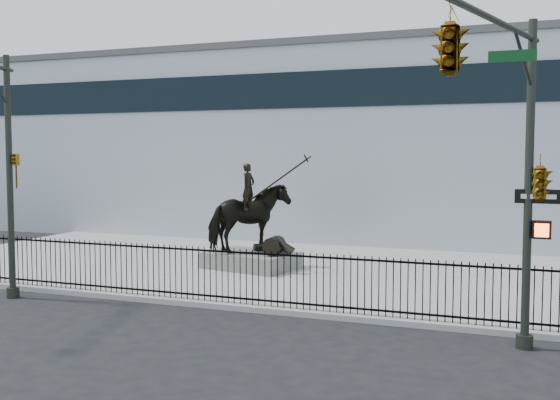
% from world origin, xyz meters
% --- Properties ---
extents(ground, '(120.00, 120.00, 0.00)m').
position_xyz_m(ground, '(0.00, 0.00, 0.00)').
color(ground, black).
rests_on(ground, ground).
extents(plaza, '(30.00, 12.00, 0.15)m').
position_xyz_m(plaza, '(0.00, 7.00, 0.07)').
color(plaza, gray).
rests_on(plaza, ground).
extents(building, '(44.00, 14.00, 9.00)m').
position_xyz_m(building, '(0.00, 20.00, 4.50)').
color(building, '#B3BAC3').
rests_on(building, ground).
extents(picket_fence, '(22.10, 0.10, 1.50)m').
position_xyz_m(picket_fence, '(0.00, 1.25, 0.90)').
color(picket_fence, black).
rests_on(picket_fence, plaza).
extents(statue_plinth, '(3.40, 2.68, 0.57)m').
position_xyz_m(statue_plinth, '(-2.12, 6.39, 0.43)').
color(statue_plinth, '#625F5A').
rests_on(statue_plinth, plaza).
extents(equestrian_statue, '(3.81, 2.78, 3.30)m').
position_xyz_m(equestrian_statue, '(-2.06, 6.38, 1.91)').
color(equestrian_statue, black).
rests_on(equestrian_statue, statue_plinth).
extents(traffic_signal_right, '(2.17, 6.86, 7.00)m').
position_xyz_m(traffic_signal_right, '(6.47, -2.00, 4.85)').
color(traffic_signal_right, '#262923').
rests_on(traffic_signal_right, ground).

